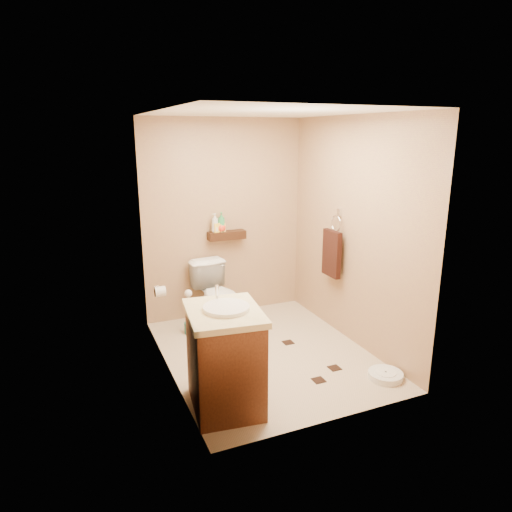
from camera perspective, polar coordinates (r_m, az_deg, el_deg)
name	(u,v)px	position (r m, az deg, el deg)	size (l,w,h in m)	color
ground	(266,353)	(4.86, 1.27, -12.05)	(2.50, 2.50, 0.00)	#CAB194
wall_back	(224,220)	(5.57, -3.99, 4.57)	(2.00, 0.04, 2.40)	#A5795E
wall_front	(338,277)	(3.38, 10.18, -2.63)	(2.00, 0.04, 2.40)	#A5795E
wall_left	(165,251)	(4.14, -11.35, 0.58)	(0.04, 2.50, 2.40)	#A5795E
wall_right	(353,233)	(4.93, 12.02, 2.87)	(0.04, 2.50, 2.40)	#A5795E
ceiling	(268,112)	(4.32, 1.47, 17.54)	(2.00, 2.50, 0.02)	white
wall_shelf	(227,235)	(5.54, -3.68, 2.60)	(0.46, 0.14, 0.10)	#361A0E
floor_accents	(271,354)	(4.84, 1.83, -12.11)	(1.10, 1.40, 0.01)	black
toilet	(218,296)	(5.33, -4.78, -5.06)	(0.43, 0.75, 0.76)	white
vanity	(225,357)	(3.83, -3.91, -12.53)	(0.66, 0.77, 0.99)	brown
bathroom_scale	(386,375)	(4.56, 15.88, -14.13)	(0.41, 0.41, 0.06)	white
toilet_brush	(189,318)	(5.28, -8.34, -7.70)	(0.12, 0.12, 0.53)	#1A685F
towel_ring	(332,251)	(5.14, 9.48, 0.58)	(0.12, 0.30, 0.76)	silver
toilet_paper	(160,291)	(4.93, -11.91, -4.36)	(0.12, 0.11, 0.12)	white
bottle_a	(215,223)	(5.46, -5.15, 4.15)	(0.09, 0.09, 0.23)	silver
bottle_b	(216,225)	(5.47, -5.05, 3.86)	(0.08, 0.08, 0.17)	yellow
bottle_c	(221,226)	(5.49, -4.39, 3.78)	(0.11, 0.11, 0.14)	#F43C1C
bottle_d	(221,222)	(5.48, -4.35, 4.26)	(0.09, 0.09, 0.24)	#329751
bottle_e	(222,225)	(5.49, -4.29, 3.84)	(0.07, 0.07, 0.15)	#F9AF53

